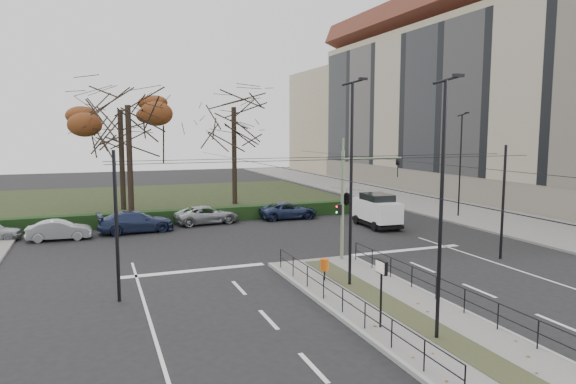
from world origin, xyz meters
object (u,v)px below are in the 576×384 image
streetlamp_median_far (351,182)px  white_van (377,210)px  streetlamp_sidewalk (460,164)px  parked_car_second (59,230)px  parked_car_fourth (207,215)px  bare_tree_near (128,113)px  rust_tree (120,110)px  litter_bin (325,265)px  parked_car_third (136,222)px  streetlamp_median_near (442,207)px  info_panel (381,275)px  traffic_light (348,196)px  parked_car_fifth (288,211)px  bare_tree_center (234,114)px

streetlamp_median_far → white_van: bearing=55.0°
streetlamp_sidewalk → parked_car_second: size_ratio=2.12×
parked_car_fourth → bare_tree_near: bare_tree_near is taller
parked_car_second → parked_car_fourth: bearing=-73.9°
parked_car_second → bare_tree_near: bearing=-32.2°
white_van → parked_car_second: bearing=171.2°
rust_tree → bare_tree_near: (0.37, -4.00, -0.41)m
litter_bin → streetlamp_median_far: (0.76, -0.98, 3.77)m
litter_bin → streetlamp_sidewalk: (17.04, 12.02, 3.37)m
parked_car_third → streetlamp_median_near: bearing=-166.1°
litter_bin → streetlamp_median_near: 7.93m
info_panel → white_van: info_panel is taller
rust_tree → parked_car_second: bearing=-112.0°
litter_bin → white_van: size_ratio=0.22×
traffic_light → bare_tree_near: bare_tree_near is taller
streetlamp_sidewalk → streetlamp_median_near: bearing=-130.6°
traffic_light → parked_car_second: bearing=142.8°
streetlamp_median_near → bare_tree_near: 29.22m
parked_car_third → parked_car_fourth: parked_car_third is taller
bare_tree_near → streetlamp_median_far: bearing=-71.1°
streetlamp_sidewalk → parked_car_fourth: 19.68m
parked_car_second → parked_car_fifth: parked_car_fifth is taller
parked_car_third → rust_tree: 12.68m
info_panel → bare_tree_near: (-6.23, 26.58, 6.07)m
parked_car_second → white_van: (20.60, -3.18, 0.60)m
traffic_light → info_panel: traffic_light is taller
streetlamp_median_far → bare_tree_near: size_ratio=0.77×
info_panel → parked_car_third: 21.53m
parked_car_third → bare_tree_near: bare_tree_near is taller
parked_car_fifth → info_panel: bearing=168.4°
parked_car_fifth → streetlamp_sidewalk: bearing=-107.5°
white_van → rust_tree: rust_tree is taller
traffic_light → parked_car_fifth: traffic_light is taller
parked_car_fourth → rust_tree: bearing=25.5°
parked_car_third → litter_bin: bearing=-160.4°
streetlamp_sidewalk → bare_tree_center: bare_tree_center is taller
streetlamp_median_far → parked_car_fifth: size_ratio=1.96×
rust_tree → parked_car_fourth: bearing=-58.0°
traffic_light → parked_car_third: size_ratio=1.14×
rust_tree → info_panel: bearing=-77.8°
litter_bin → info_panel: (-0.54, -5.63, 1.12)m
traffic_light → litter_bin: bearing=-131.1°
bare_tree_near → parked_car_fifth: 14.25m
parked_car_fourth → bare_tree_near: 9.98m
white_van → parked_car_fifth: 7.11m
parked_car_second → parked_car_third: 4.71m
parked_car_second → rust_tree: size_ratio=0.34×
streetlamp_median_far → parked_car_fourth: (-2.56, 17.40, -3.96)m
rust_tree → bare_tree_center: (9.68, -0.05, -0.26)m
info_panel → bare_tree_near: 27.97m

